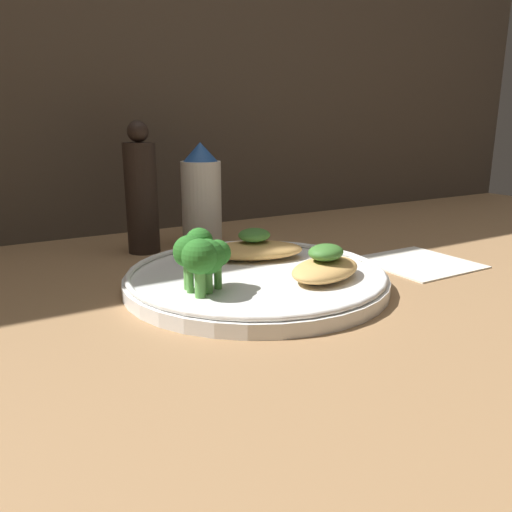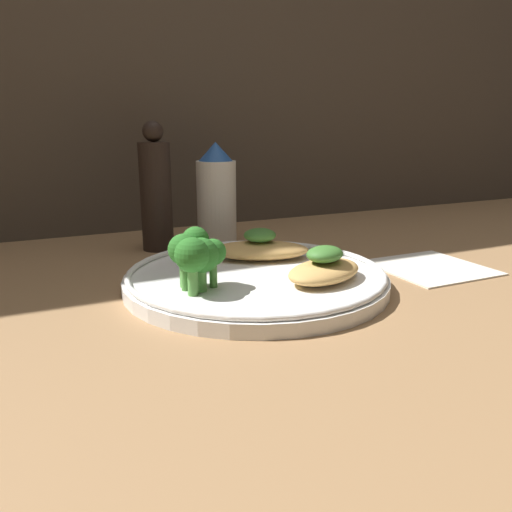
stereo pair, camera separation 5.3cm
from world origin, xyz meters
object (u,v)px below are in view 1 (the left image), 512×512
(sauce_bottle, at_px, (201,197))
(pepper_grinder, at_px, (141,194))
(plate, at_px, (256,278))
(broccoli_bunch, at_px, (200,255))

(sauce_bottle, xyz_separation_m, pepper_grinder, (-0.09, 0.00, 0.01))
(plate, relative_size, sauce_bottle, 1.93)
(plate, distance_m, broccoli_bunch, 0.09)
(plate, relative_size, pepper_grinder, 1.61)
(broccoli_bunch, relative_size, sauce_bottle, 0.41)
(broccoli_bunch, xyz_separation_m, pepper_grinder, (0.02, 0.23, 0.03))
(broccoli_bunch, xyz_separation_m, sauce_bottle, (0.11, 0.23, 0.02))
(sauce_bottle, distance_m, pepper_grinder, 0.09)
(sauce_bottle, height_order, pepper_grinder, pepper_grinder)
(broccoli_bunch, distance_m, sauce_bottle, 0.26)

